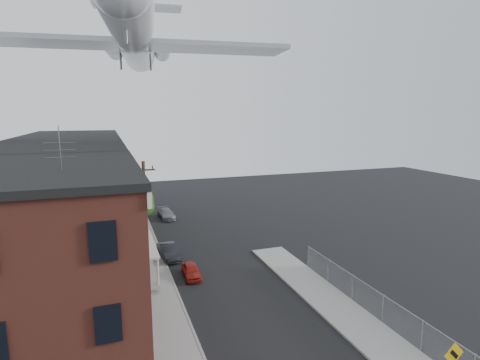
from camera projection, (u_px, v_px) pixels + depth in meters
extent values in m
cube|color=gray|center=(142.00, 245.00, 36.29)|extent=(3.00, 62.00, 0.12)
cube|color=gray|center=(351.00, 319.00, 23.22)|extent=(3.00, 26.00, 0.12)
cube|color=gray|center=(158.00, 244.00, 36.77)|extent=(0.15, 62.00, 0.14)
cube|color=gray|center=(331.00, 323.00, 22.74)|extent=(0.15, 26.00, 0.14)
cube|color=#331210|center=(29.00, 279.00, 17.52)|extent=(10.00, 12.00, 10.00)
cube|color=black|center=(18.00, 170.00, 16.63)|extent=(10.30, 12.30, 0.30)
cube|color=beige|center=(136.00, 174.00, 18.39)|extent=(0.16, 12.20, 0.60)
cylinder|color=#515156|center=(60.00, 150.00, 15.26)|extent=(0.04, 0.04, 2.00)
cube|color=slate|center=(54.00, 224.00, 26.34)|extent=(10.00, 7.00, 10.00)
cube|color=black|center=(48.00, 151.00, 25.45)|extent=(10.25, 7.00, 0.30)
cube|color=gray|center=(143.00, 272.00, 29.05)|extent=(1.80, 6.40, 0.25)
cube|color=beige|center=(142.00, 245.00, 28.67)|extent=(1.90, 6.50, 0.15)
cube|color=gray|center=(64.00, 202.00, 32.83)|extent=(10.00, 7.00, 10.00)
cube|color=black|center=(60.00, 143.00, 31.94)|extent=(10.25, 7.00, 0.30)
cube|color=gray|center=(136.00, 243.00, 35.55)|extent=(1.80, 6.40, 0.25)
cube|color=beige|center=(135.00, 221.00, 35.17)|extent=(1.90, 6.50, 0.15)
cube|color=slate|center=(71.00, 188.00, 39.33)|extent=(10.00, 7.00, 10.00)
cube|color=black|center=(67.00, 139.00, 38.44)|extent=(10.25, 7.00, 0.30)
cube|color=gray|center=(131.00, 223.00, 42.04)|extent=(1.80, 6.40, 0.25)
cube|color=beige|center=(130.00, 204.00, 41.66)|extent=(1.90, 6.50, 0.15)
cube|color=gray|center=(76.00, 177.00, 45.82)|extent=(10.00, 7.00, 10.00)
cube|color=black|center=(73.00, 135.00, 44.93)|extent=(10.25, 7.00, 0.30)
cube|color=gray|center=(128.00, 209.00, 48.54)|extent=(1.80, 6.40, 0.25)
cube|color=beige|center=(127.00, 192.00, 48.16)|extent=(1.90, 6.50, 0.15)
cube|color=slate|center=(80.00, 170.00, 52.32)|extent=(10.00, 7.00, 10.00)
cube|color=black|center=(77.00, 133.00, 51.43)|extent=(10.25, 7.00, 0.30)
cube|color=gray|center=(125.00, 197.00, 55.04)|extent=(1.80, 6.40, 0.25)
cube|color=beige|center=(124.00, 183.00, 54.66)|extent=(1.90, 6.50, 0.15)
cylinder|color=gray|center=(422.00, 337.00, 19.85)|extent=(0.06, 0.06, 1.90)
cylinder|color=gray|center=(383.00, 309.00, 22.64)|extent=(0.06, 0.06, 1.90)
cylinder|color=gray|center=(352.00, 288.00, 25.42)|extent=(0.06, 0.06, 1.90)
cylinder|color=gray|center=(328.00, 271.00, 28.21)|extent=(0.06, 0.06, 1.90)
cylinder|color=gray|center=(308.00, 257.00, 30.99)|extent=(0.06, 0.06, 1.90)
cube|color=gray|center=(384.00, 295.00, 22.48)|extent=(0.04, 18.00, 0.04)
cube|color=gray|center=(383.00, 309.00, 22.64)|extent=(0.02, 18.00, 1.80)
cube|color=#E8B40C|center=(454.00, 354.00, 16.35)|extent=(1.10, 0.03, 1.10)
cube|color=black|center=(454.00, 354.00, 16.33)|extent=(0.52, 0.02, 0.52)
cylinder|color=black|center=(146.00, 217.00, 29.93)|extent=(0.26, 0.26, 9.00)
cube|color=black|center=(143.00, 170.00, 29.27)|extent=(1.80, 0.12, 0.12)
cylinder|color=black|center=(134.00, 168.00, 29.01)|extent=(0.08, 0.08, 0.25)
cylinder|color=black|center=(152.00, 167.00, 29.47)|extent=(0.08, 0.08, 0.25)
cylinder|color=black|center=(139.00, 223.00, 39.84)|extent=(0.24, 0.24, 2.40)
sphere|color=#1A3B10|center=(138.00, 201.00, 39.43)|extent=(3.20, 3.20, 3.20)
sphere|color=#1A3B10|center=(144.00, 206.00, 39.41)|extent=(2.24, 2.24, 2.24)
imported|color=maroon|center=(191.00, 271.00, 29.27)|extent=(1.33, 3.14, 1.06)
imported|color=black|center=(168.00, 251.00, 33.07)|extent=(1.71, 3.97, 1.27)
imported|color=slate|center=(166.00, 214.00, 45.90)|extent=(1.94, 4.11, 1.16)
cylinder|color=white|center=(134.00, 35.00, 31.39)|extent=(6.35, 25.32, 3.35)
cone|color=white|center=(140.00, 57.00, 43.45)|extent=(3.70, 3.52, 3.35)
cube|color=#939399|center=(134.00, 45.00, 30.06)|extent=(25.44, 7.39, 0.37)
cylinder|color=#939399|center=(114.00, 49.00, 39.35)|extent=(2.17, 4.35, 1.67)
cylinder|color=#939399|center=(162.00, 51.00, 40.44)|extent=(2.17, 4.35, 1.67)
cube|color=white|center=(138.00, 30.00, 42.44)|extent=(0.74, 3.98, 5.86)
cube|color=#939399|center=(138.00, 7.00, 42.98)|extent=(10.19, 3.90, 0.26)
cylinder|color=#515156|center=(126.00, 33.00, 21.66)|extent=(0.17, 0.17, 1.25)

